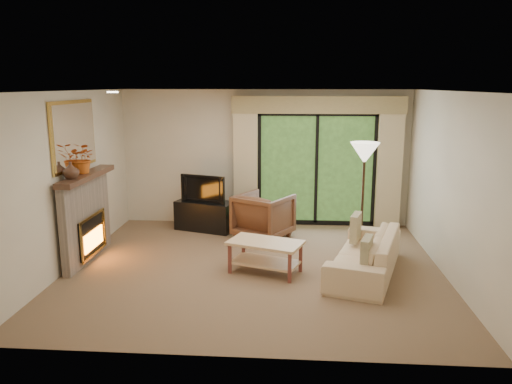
# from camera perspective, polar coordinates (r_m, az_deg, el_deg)

# --- Properties ---
(floor) EXTENTS (5.50, 5.50, 0.00)m
(floor) POSITION_cam_1_polar(r_m,az_deg,el_deg) (7.55, -0.17, -8.68)
(floor) COLOR #7C6046
(floor) RESTS_ON ground
(ceiling) EXTENTS (5.50, 5.50, 0.00)m
(ceiling) POSITION_cam_1_polar(r_m,az_deg,el_deg) (7.05, -0.18, 11.48)
(ceiling) COLOR white
(ceiling) RESTS_ON ground
(wall_back) EXTENTS (5.00, 0.00, 5.00)m
(wall_back) POSITION_cam_1_polar(r_m,az_deg,el_deg) (9.65, 0.97, 3.92)
(wall_back) COLOR beige
(wall_back) RESTS_ON ground
(wall_front) EXTENTS (5.00, 0.00, 5.00)m
(wall_front) POSITION_cam_1_polar(r_m,az_deg,el_deg) (4.77, -2.51, -4.75)
(wall_front) COLOR beige
(wall_front) RESTS_ON ground
(wall_left) EXTENTS (0.00, 5.00, 5.00)m
(wall_left) POSITION_cam_1_polar(r_m,az_deg,el_deg) (7.89, -20.53, 1.27)
(wall_left) COLOR beige
(wall_left) RESTS_ON ground
(wall_right) EXTENTS (0.00, 5.00, 5.00)m
(wall_right) POSITION_cam_1_polar(r_m,az_deg,el_deg) (7.50, 21.28, 0.68)
(wall_right) COLOR beige
(wall_right) RESTS_ON ground
(fireplace) EXTENTS (0.24, 1.70, 1.37)m
(fireplace) POSITION_cam_1_polar(r_m,az_deg,el_deg) (8.15, -18.86, -2.71)
(fireplace) COLOR gray
(fireplace) RESTS_ON floor
(mirror) EXTENTS (0.07, 1.45, 1.02)m
(mirror) POSITION_cam_1_polar(r_m,az_deg,el_deg) (7.97, -20.05, 6.14)
(mirror) COLOR gold
(mirror) RESTS_ON wall_left
(sliding_door) EXTENTS (2.26, 0.10, 2.16)m
(sliding_door) POSITION_cam_1_polar(r_m,az_deg,el_deg) (9.62, 6.91, 2.61)
(sliding_door) COLOR black
(sliding_door) RESTS_ON floor
(curtain_left) EXTENTS (0.45, 0.18, 2.35)m
(curtain_left) POSITION_cam_1_polar(r_m,az_deg,el_deg) (9.53, -1.19, 3.21)
(curtain_left) COLOR beige
(curtain_left) RESTS_ON floor
(curtain_right) EXTENTS (0.45, 0.18, 2.35)m
(curtain_right) POSITION_cam_1_polar(r_m,az_deg,el_deg) (9.66, 14.99, 2.91)
(curtain_right) COLOR beige
(curtain_right) RESTS_ON floor
(cornice) EXTENTS (3.20, 0.24, 0.32)m
(cornice) POSITION_cam_1_polar(r_m,az_deg,el_deg) (9.41, 7.13, 9.86)
(cornice) COLOR tan
(cornice) RESTS_ON wall_back
(media_console) EXTENTS (1.19, 0.81, 0.55)m
(media_console) POSITION_cam_1_polar(r_m,az_deg,el_deg) (9.44, -5.79, -2.70)
(media_console) COLOR black
(media_console) RESTS_ON floor
(tv) EXTENTS (0.89, 0.39, 0.52)m
(tv) POSITION_cam_1_polar(r_m,az_deg,el_deg) (9.32, -5.86, 0.46)
(tv) COLOR black
(tv) RESTS_ON media_console
(armchair) EXTENTS (1.19, 1.20, 0.81)m
(armchair) POSITION_cam_1_polar(r_m,az_deg,el_deg) (8.86, 0.86, -2.75)
(armchair) COLOR brown
(armchair) RESTS_ON floor
(sofa) EXTENTS (1.36, 2.20, 0.60)m
(sofa) POSITION_cam_1_polar(r_m,az_deg,el_deg) (7.42, 12.33, -6.87)
(sofa) COLOR beige
(sofa) RESTS_ON floor
(pillow_near) EXTENTS (0.22, 0.42, 0.41)m
(pillow_near) POSITION_cam_1_polar(r_m,az_deg,el_deg) (6.79, 12.52, -6.77)
(pillow_near) COLOR #4D3D27
(pillow_near) RESTS_ON sofa
(pillow_far) EXTENTS (0.23, 0.44, 0.42)m
(pillow_far) POSITION_cam_1_polar(r_m,az_deg,el_deg) (7.91, 11.33, -3.97)
(pillow_far) COLOR #4D3D27
(pillow_far) RESTS_ON sofa
(coffee_table) EXTENTS (1.18, 0.89, 0.47)m
(coffee_table) POSITION_cam_1_polar(r_m,az_deg,el_deg) (7.31, 1.08, -7.42)
(coffee_table) COLOR #E3B785
(coffee_table) RESTS_ON floor
(floor_lamp) EXTENTS (0.51, 0.51, 1.78)m
(floor_lamp) POSITION_cam_1_polar(r_m,az_deg,el_deg) (8.40, 12.10, -0.45)
(floor_lamp) COLOR white
(floor_lamp) RESTS_ON floor
(vase) EXTENTS (0.27, 0.27, 0.24)m
(vase) POSITION_cam_1_polar(r_m,az_deg,el_deg) (7.58, -20.42, 2.34)
(vase) COLOR #492E21
(vase) RESTS_ON fireplace
(branches) EXTENTS (0.46, 0.42, 0.46)m
(branches) POSITION_cam_1_polar(r_m,az_deg,el_deg) (7.96, -19.19, 3.66)
(branches) COLOR #BE5418
(branches) RESTS_ON fireplace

